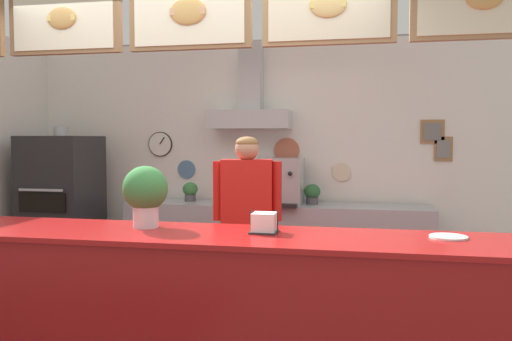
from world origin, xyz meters
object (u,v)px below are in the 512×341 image
(potted_sage, at_px, (312,193))
(condiment_plate, at_px, (448,237))
(shop_worker, at_px, (247,224))
(potted_thyme, at_px, (190,191))
(pizza_oven, at_px, (62,210))
(napkin_holder, at_px, (264,223))
(espresso_machine, at_px, (279,181))
(basil_vase, at_px, (145,193))

(potted_sage, distance_m, condiment_plate, 2.66)
(shop_worker, distance_m, potted_thyme, 1.50)
(pizza_oven, xyz_separation_m, napkin_holder, (2.67, -2.19, 0.29))
(espresso_machine, bearing_deg, napkin_holder, -83.13)
(basil_vase, xyz_separation_m, condiment_plate, (1.78, 0.00, -0.20))
(shop_worker, distance_m, condiment_plate, 1.93)
(pizza_oven, height_order, napkin_holder, pizza_oven)
(condiment_plate, relative_size, napkin_holder, 1.25)
(shop_worker, distance_m, espresso_machine, 1.17)
(basil_vase, height_order, napkin_holder, basil_vase)
(napkin_holder, bearing_deg, condiment_plate, 2.25)
(basil_vase, bearing_deg, potted_thyme, 102.52)
(potted_thyme, distance_m, potted_sage, 1.35)
(potted_thyme, bearing_deg, condiment_plate, -46.77)
(shop_worker, height_order, potted_thyme, shop_worker)
(espresso_machine, distance_m, potted_sage, 0.37)
(shop_worker, bearing_deg, basil_vase, 67.33)
(pizza_oven, relative_size, espresso_machine, 3.07)
(potted_thyme, bearing_deg, potted_sage, -0.25)
(potted_thyme, xyz_separation_m, potted_sage, (1.35, -0.01, 0.00))
(pizza_oven, distance_m, espresso_machine, 2.41)
(shop_worker, xyz_separation_m, potted_thyme, (-0.91, 1.19, 0.15))
(shop_worker, xyz_separation_m, basil_vase, (-0.36, -1.30, 0.39))
(potted_sage, height_order, condiment_plate, potted_sage)
(shop_worker, bearing_deg, potted_thyme, -59.94)
(espresso_machine, xyz_separation_m, potted_sage, (0.34, 0.06, -0.13))
(espresso_machine, bearing_deg, potted_thyme, 176.53)
(shop_worker, relative_size, napkin_holder, 9.78)
(shop_worker, relative_size, espresso_machine, 2.87)
(napkin_holder, bearing_deg, espresso_machine, 96.87)
(espresso_machine, xyz_separation_m, basil_vase, (-0.46, -2.43, 0.11))
(potted_sage, height_order, napkin_holder, napkin_holder)
(potted_thyme, height_order, basil_vase, basil_vase)
(shop_worker, xyz_separation_m, napkin_holder, (0.40, -1.33, 0.23))
(condiment_plate, distance_m, napkin_holder, 1.03)
(espresso_machine, height_order, condiment_plate, espresso_machine)
(espresso_machine, relative_size, potted_sage, 2.64)
(espresso_machine, distance_m, basil_vase, 2.47)
(espresso_machine, xyz_separation_m, condiment_plate, (1.32, -2.42, -0.09))
(potted_thyme, height_order, potted_sage, potted_sage)
(shop_worker, height_order, condiment_plate, shop_worker)
(shop_worker, height_order, basil_vase, shop_worker)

